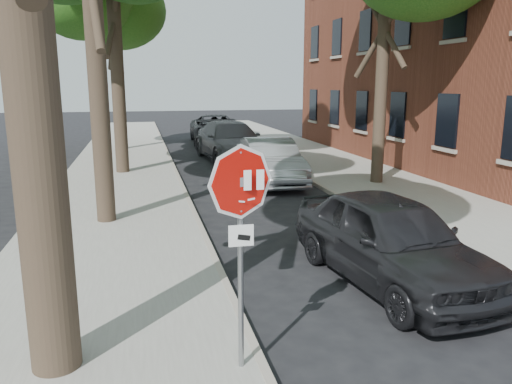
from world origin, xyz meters
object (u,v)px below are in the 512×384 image
at_px(car_d, 215,129).
at_px(car_a, 390,239).
at_px(tree_far, 112,2).
at_px(car_b, 270,161).
at_px(car_c, 231,141).
at_px(stop_sign, 241,215).

bearing_deg(car_d, car_a, -87.63).
xyz_separation_m(tree_far, car_b, (5.32, -9.94, -6.45)).
relative_size(car_a, car_d, 0.78).
bearing_deg(car_a, tree_far, 98.35).
bearing_deg(car_d, car_c, -89.85).
xyz_separation_m(car_a, car_d, (0.23, 21.22, 0.03)).
distance_m(car_a, car_d, 21.22).
height_order(tree_far, car_d, tree_far).
relative_size(car_b, car_d, 0.80).
relative_size(car_b, car_c, 0.79).
xyz_separation_m(stop_sign, car_c, (2.92, 16.74, -1.10)).
distance_m(stop_sign, tree_far, 21.88).
bearing_deg(car_b, stop_sign, -104.35).
bearing_deg(car_a, car_b, 81.69).
bearing_deg(tree_far, car_b, -61.84).
bearing_deg(stop_sign, tree_far, 95.46).
xyz_separation_m(car_a, car_c, (-0.10, 14.54, 0.08)).
xyz_separation_m(tree_far, car_d, (5.28, 2.29, -6.41)).
height_order(tree_far, car_a, tree_far).
relative_size(car_c, car_d, 1.01).
distance_m(car_b, car_c, 5.56).
relative_size(tree_far, car_d, 1.61).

